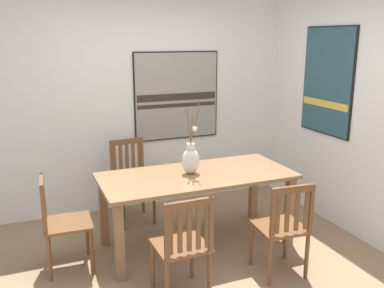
{
  "coord_description": "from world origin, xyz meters",
  "views": [
    {
      "loc": [
        -1.39,
        -3.12,
        2.07
      ],
      "look_at": [
        0.15,
        0.65,
        1.04
      ],
      "focal_mm": 39.53,
      "sensor_mm": 36.0,
      "label": 1
    }
  ],
  "objects_px": {
    "painting_on_side_wall": "(328,81)",
    "chair_1": "(183,244)",
    "chair_0": "(131,179)",
    "painting_on_back_wall": "(177,96)",
    "dining_table": "(196,184)",
    "chair_2": "(283,226)",
    "centerpiece_vase": "(191,159)",
    "chair_3": "(61,221)"
  },
  "relations": [
    {
      "from": "painting_on_side_wall",
      "to": "chair_1",
      "type": "bearing_deg",
      "value": -155.8
    },
    {
      "from": "chair_0",
      "to": "painting_on_back_wall",
      "type": "relative_size",
      "value": 0.86
    },
    {
      "from": "painting_on_back_wall",
      "to": "painting_on_side_wall",
      "type": "xyz_separation_m",
      "value": [
        1.38,
        -1.12,
        0.23
      ]
    },
    {
      "from": "dining_table",
      "to": "chair_0",
      "type": "height_order",
      "value": "chair_0"
    },
    {
      "from": "chair_1",
      "to": "dining_table",
      "type": "bearing_deg",
      "value": 60.57
    },
    {
      "from": "painting_on_back_wall",
      "to": "chair_2",
      "type": "bearing_deg",
      "value": -83.97
    },
    {
      "from": "chair_0",
      "to": "chair_2",
      "type": "bearing_deg",
      "value": -60.98
    },
    {
      "from": "dining_table",
      "to": "chair_1",
      "type": "relative_size",
      "value": 2.12
    },
    {
      "from": "chair_1",
      "to": "painting_on_side_wall",
      "type": "xyz_separation_m",
      "value": [
        2.09,
        0.94,
        1.12
      ]
    },
    {
      "from": "chair_0",
      "to": "chair_2",
      "type": "relative_size",
      "value": 1.06
    },
    {
      "from": "centerpiece_vase",
      "to": "chair_2",
      "type": "relative_size",
      "value": 0.82
    },
    {
      "from": "chair_0",
      "to": "painting_on_side_wall",
      "type": "relative_size",
      "value": 0.79
    },
    {
      "from": "chair_3",
      "to": "painting_on_side_wall",
      "type": "xyz_separation_m",
      "value": [
        2.95,
        0.1,
        1.13
      ]
    },
    {
      "from": "dining_table",
      "to": "centerpiece_vase",
      "type": "relative_size",
      "value": 2.63
    },
    {
      "from": "chair_2",
      "to": "painting_on_side_wall",
      "type": "distance_m",
      "value": 1.88
    },
    {
      "from": "centerpiece_vase",
      "to": "chair_2",
      "type": "height_order",
      "value": "centerpiece_vase"
    },
    {
      "from": "chair_2",
      "to": "chair_1",
      "type": "bearing_deg",
      "value": 179.43
    },
    {
      "from": "chair_1",
      "to": "centerpiece_vase",
      "type": "bearing_deg",
      "value": 64.08
    },
    {
      "from": "chair_0",
      "to": "chair_3",
      "type": "xyz_separation_m",
      "value": [
        -0.86,
        -0.83,
        -0.02
      ]
    },
    {
      "from": "painting_on_back_wall",
      "to": "chair_3",
      "type": "bearing_deg",
      "value": -142.09
    },
    {
      "from": "painting_on_back_wall",
      "to": "dining_table",
      "type": "bearing_deg",
      "value": -101.63
    },
    {
      "from": "chair_1",
      "to": "chair_2",
      "type": "height_order",
      "value": "chair_1"
    },
    {
      "from": "centerpiece_vase",
      "to": "painting_on_side_wall",
      "type": "xyz_separation_m",
      "value": [
        1.69,
        0.1,
        0.69
      ]
    },
    {
      "from": "dining_table",
      "to": "chair_0",
      "type": "relative_size",
      "value": 2.03
    },
    {
      "from": "chair_0",
      "to": "chair_3",
      "type": "distance_m",
      "value": 1.19
    },
    {
      "from": "chair_3",
      "to": "painting_on_side_wall",
      "type": "relative_size",
      "value": 0.74
    },
    {
      "from": "painting_on_back_wall",
      "to": "centerpiece_vase",
      "type": "bearing_deg",
      "value": -104.08
    },
    {
      "from": "chair_2",
      "to": "centerpiece_vase",
      "type": "bearing_deg",
      "value": 121.81
    },
    {
      "from": "chair_1",
      "to": "chair_3",
      "type": "xyz_separation_m",
      "value": [
        -0.86,
        0.84,
        -0.01
      ]
    },
    {
      "from": "chair_1",
      "to": "painting_on_side_wall",
      "type": "relative_size",
      "value": 0.75
    },
    {
      "from": "dining_table",
      "to": "painting_on_side_wall",
      "type": "xyz_separation_m",
      "value": [
        1.64,
        0.13,
        0.95
      ]
    },
    {
      "from": "dining_table",
      "to": "chair_3",
      "type": "xyz_separation_m",
      "value": [
        -1.31,
        0.03,
        -0.18
      ]
    },
    {
      "from": "dining_table",
      "to": "chair_3",
      "type": "bearing_deg",
      "value": 178.73
    },
    {
      "from": "chair_1",
      "to": "chair_0",
      "type": "bearing_deg",
      "value": 89.89
    },
    {
      "from": "painting_on_side_wall",
      "to": "chair_0",
      "type": "bearing_deg",
      "value": 160.9
    },
    {
      "from": "chair_1",
      "to": "chair_2",
      "type": "bearing_deg",
      "value": -0.57
    },
    {
      "from": "dining_table",
      "to": "chair_1",
      "type": "bearing_deg",
      "value": -119.43
    },
    {
      "from": "chair_0",
      "to": "dining_table",
      "type": "bearing_deg",
      "value": -62.17
    },
    {
      "from": "centerpiece_vase",
      "to": "chair_3",
      "type": "distance_m",
      "value": 1.34
    },
    {
      "from": "chair_0",
      "to": "chair_3",
      "type": "bearing_deg",
      "value": -136.08
    },
    {
      "from": "dining_table",
      "to": "centerpiece_vase",
      "type": "bearing_deg",
      "value": 148.9
    },
    {
      "from": "chair_1",
      "to": "chair_2",
      "type": "xyz_separation_m",
      "value": [
        0.93,
        -0.01,
        -0.01
      ]
    }
  ]
}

